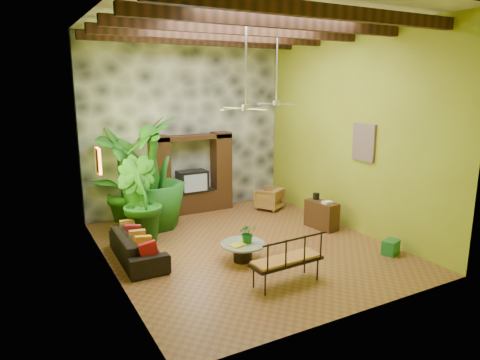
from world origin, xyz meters
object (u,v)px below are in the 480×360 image
ceiling_fan_front (246,98)px  wicker_armchair (269,198)px  ceiling_fan_back (276,95)px  tall_plant_a (120,174)px  entertainment_center (192,180)px  iron_bench (289,258)px  sofa (138,247)px  green_bin (391,247)px  coffee_table (243,250)px  tall_plant_b (139,200)px  side_console (322,215)px  tall_plant_c (153,173)px

ceiling_fan_front → wicker_armchair: bearing=49.1°
ceiling_fan_back → tall_plant_a: bearing=151.8°
entertainment_center → iron_bench: (-0.26, -5.28, -0.42)m
sofa → wicker_armchair: size_ratio=2.82×
iron_bench → sofa: bearing=127.9°
iron_bench → green_bin: bearing=0.5°
entertainment_center → ceiling_fan_back: bearing=-50.4°
ceiling_fan_front → coffee_table: size_ratio=1.97×
ceiling_fan_back → tall_plant_b: (-3.63, 0.25, -2.38)m
coffee_table → wicker_armchair: bearing=49.5°
ceiling_fan_front → side_console: bearing=12.0°
tall_plant_c → tall_plant_b: bearing=-125.9°
tall_plant_b → side_console: bearing=-16.5°
entertainment_center → sofa: size_ratio=1.18×
tall_plant_a → coffee_table: size_ratio=2.82×
coffee_table → sofa: bearing=150.3°
ceiling_fan_back → ceiling_fan_front: bearing=-138.4°
ceiling_fan_front → tall_plant_c: ceiling_fan_front is taller
tall_plant_c → iron_bench: (1.14, -4.46, -0.91)m
tall_plant_a → green_bin: tall_plant_a is taller
coffee_table → ceiling_fan_back: bearing=43.4°
tall_plant_b → iron_bench: 4.03m
side_console → tall_plant_c: bearing=142.0°
coffee_table → entertainment_center: bearing=83.2°
iron_bench → side_console: iron_bench is taller
tall_plant_b → coffee_table: bearing=-54.4°
entertainment_center → coffee_table: bearing=-96.8°
entertainment_center → green_bin: 5.79m
entertainment_center → tall_plant_a: bearing=179.6°
ceiling_fan_back → iron_bench: (-1.86, -3.34, -2.86)m
ceiling_fan_back → side_console: ceiling_fan_back is taller
tall_plant_a → iron_bench: size_ratio=1.85×
green_bin → ceiling_fan_back: bearing=107.0°
sofa → tall_plant_a: size_ratio=0.76×
entertainment_center → tall_plant_c: 1.69m
entertainment_center → ceiling_fan_front: size_ratio=1.29×
iron_bench → entertainment_center: bearing=84.6°
coffee_table → tall_plant_c: bearing=107.0°
entertainment_center → tall_plant_c: tall_plant_c is taller
iron_bench → green_bin: (2.84, 0.15, -0.38)m
tall_plant_a → green_bin: (4.62, -5.14, -1.17)m
wicker_armchair → tall_plant_a: (-4.16, 0.88, 1.00)m
entertainment_center → tall_plant_c: size_ratio=0.83×
tall_plant_c → coffee_table: tall_plant_c is taller
sofa → coffee_table: size_ratio=2.16×
ceiling_fan_back → tall_plant_b: ceiling_fan_back is taller
ceiling_fan_front → tall_plant_c: 3.56m
tall_plant_c → side_console: bearing=-29.9°
tall_plant_a → coffee_table: tall_plant_a is taller
tall_plant_b → wicker_armchair: bearing=11.1°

